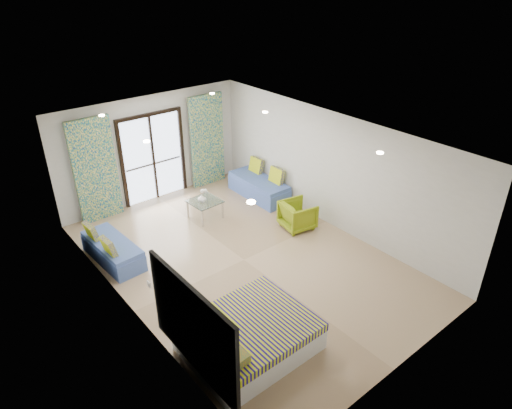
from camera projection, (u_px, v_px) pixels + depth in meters
floor at (244, 260)px, 9.55m from camera, size 5.00×7.50×0.01m
ceiling at (242, 138)px, 8.27m from camera, size 5.00×7.50×0.01m
wall_back at (152, 149)px, 11.46m from camera, size 5.00×0.01×2.70m
wall_front at (408, 301)px, 6.36m from camera, size 5.00×0.01×2.70m
wall_left at (124, 248)px, 7.52m from camera, size 0.01×7.50×2.70m
wall_right at (330, 170)px, 10.31m from camera, size 0.01×7.50×2.70m
balcony_door at (153, 152)px, 11.49m from camera, size 1.76×0.08×2.28m
balcony_rail at (154, 164)px, 11.64m from camera, size 1.52×0.03×0.04m
curtain_left at (95, 171)px, 10.52m from camera, size 1.00×0.10×2.50m
curtain_right at (207, 141)px, 12.25m from camera, size 1.00×0.10×2.50m
downlight_a at (251, 202)px, 6.14m from camera, size 0.12×0.12×0.02m
downlight_b at (380, 153)px, 7.71m from camera, size 0.12×0.12×0.02m
downlight_c at (147, 141)px, 8.19m from camera, size 0.12×0.12×0.02m
downlight_d at (265, 112)px, 9.75m from camera, size 0.12×0.12×0.02m
downlight_e at (102, 115)px, 9.55m from camera, size 0.12×0.12×0.02m
downlight_f at (212, 93)px, 11.11m from camera, size 0.12×0.12×0.02m
headboard at (192, 328)px, 6.32m from camera, size 0.06×2.10×1.50m
switch_plate at (149, 284)px, 7.17m from camera, size 0.02×0.10×0.10m
bed at (248, 336)px, 7.23m from camera, size 1.94×1.59×0.67m
daybed_left at (112, 250)px, 9.43m from camera, size 0.73×1.67×0.81m
daybed_right at (259, 187)px, 12.00m from camera, size 0.74×1.82×0.89m
coffee_table at (205, 203)px, 10.93m from camera, size 0.73×0.73×0.80m
vase at (202, 198)px, 10.81m from camera, size 0.24×0.25×0.19m
armchair at (298, 214)px, 10.54m from camera, size 0.77×0.81×0.72m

